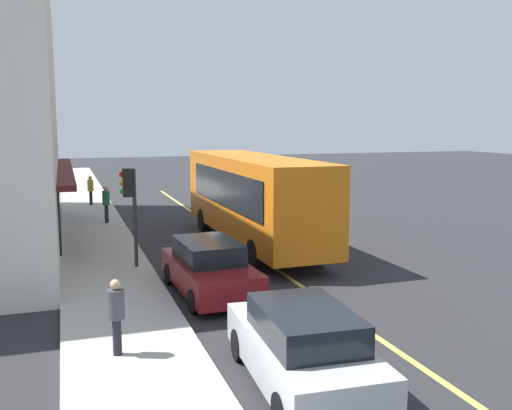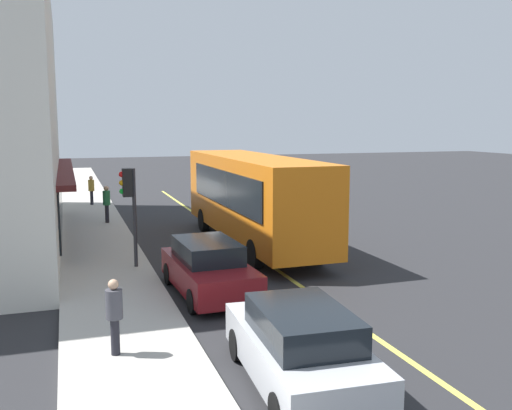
% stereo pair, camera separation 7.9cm
% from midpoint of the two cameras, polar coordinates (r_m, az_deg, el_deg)
% --- Properties ---
extents(ground, '(120.00, 120.00, 0.00)m').
position_cam_midpoint_polar(ground, '(23.45, -2.13, -3.55)').
color(ground, '#28282B').
extents(sidewalk, '(80.00, 2.84, 0.15)m').
position_cam_midpoint_polar(sidewalk, '(22.55, -15.27, -4.12)').
color(sidewalk, '#B2ADA3').
rests_on(sidewalk, ground).
extents(lane_centre_stripe, '(36.00, 0.16, 0.01)m').
position_cam_midpoint_polar(lane_centre_stripe, '(23.45, -2.13, -3.54)').
color(lane_centre_stripe, '#D8D14C').
rests_on(lane_centre_stripe, ground).
extents(bus, '(11.15, 2.67, 3.50)m').
position_cam_midpoint_polar(bus, '(22.20, -0.24, 0.98)').
color(bus, orange).
rests_on(bus, ground).
extents(traffic_light, '(0.30, 0.52, 3.20)m').
position_cam_midpoint_polar(traffic_light, '(18.59, -12.49, 1.08)').
color(traffic_light, '#2D2D33').
rests_on(traffic_light, sidewalk).
extents(car_maroon, '(4.37, 2.00, 1.52)m').
position_cam_midpoint_polar(car_maroon, '(16.07, -4.64, -6.36)').
color(car_maroon, maroon).
rests_on(car_maroon, ground).
extents(car_silver, '(4.39, 2.05, 1.52)m').
position_cam_midpoint_polar(car_silver, '(10.66, 4.65, -14.06)').
color(car_silver, '#B7BABF').
rests_on(car_silver, ground).
extents(pedestrian_at_corner, '(0.34, 0.34, 1.56)m').
position_cam_midpoint_polar(pedestrian_at_corner, '(11.87, -13.83, -10.19)').
color(pedestrian_at_corner, black).
rests_on(pedestrian_at_corner, sidewalk).
extents(pedestrian_waiting, '(0.34, 0.34, 1.66)m').
position_cam_midpoint_polar(pedestrian_waiting, '(33.72, -16.11, 1.69)').
color(pedestrian_waiting, black).
rests_on(pedestrian_waiting, sidewalk).
extents(pedestrian_by_curb, '(0.34, 0.34, 1.74)m').
position_cam_midpoint_polar(pedestrian_by_curb, '(27.43, -14.66, 0.43)').
color(pedestrian_by_curb, black).
rests_on(pedestrian_by_curb, sidewalk).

